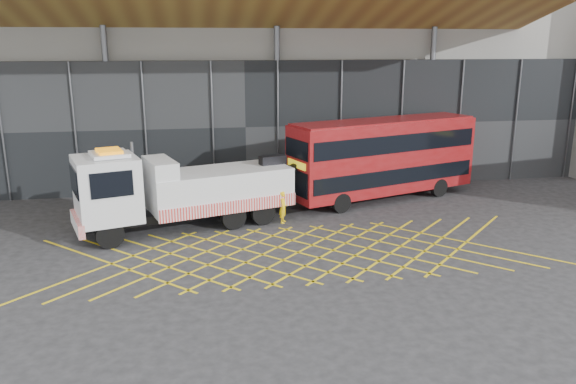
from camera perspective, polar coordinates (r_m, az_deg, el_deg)
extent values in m
plane|color=#252527|center=(24.72, -6.33, -6.57)|extent=(120.00, 120.00, 0.00)
cube|color=yellow|center=(24.96, -17.48, -6.96)|extent=(7.16, 7.16, 0.01)
cube|color=yellow|center=(24.96, -17.48, -6.96)|extent=(7.16, 7.16, 0.01)
cube|color=yellow|center=(24.78, -13.79, -6.86)|extent=(7.16, 7.16, 0.01)
cube|color=yellow|center=(24.78, -13.79, -6.86)|extent=(7.16, 7.16, 0.01)
cube|color=yellow|center=(24.70, -10.07, -6.72)|extent=(7.16, 7.16, 0.01)
cube|color=yellow|center=(24.70, -10.07, -6.72)|extent=(7.16, 7.16, 0.01)
cube|color=yellow|center=(24.72, -6.34, -6.55)|extent=(7.16, 7.16, 0.01)
cube|color=yellow|center=(24.72, -6.34, -6.55)|extent=(7.16, 7.16, 0.01)
cube|color=yellow|center=(24.84, -2.63, -6.36)|extent=(7.16, 7.16, 0.01)
cube|color=yellow|center=(24.84, -2.63, -6.36)|extent=(7.16, 7.16, 0.01)
cube|color=yellow|center=(25.07, 1.03, -6.15)|extent=(7.16, 7.16, 0.01)
cube|color=yellow|center=(25.07, 1.03, -6.15)|extent=(7.16, 7.16, 0.01)
cube|color=yellow|center=(25.39, 4.60, -5.92)|extent=(7.16, 7.16, 0.01)
cube|color=yellow|center=(25.39, 4.60, -5.92)|extent=(7.16, 7.16, 0.01)
cube|color=yellow|center=(25.81, 8.06, -5.67)|extent=(7.16, 7.16, 0.01)
cube|color=yellow|center=(25.81, 8.06, -5.67)|extent=(7.16, 7.16, 0.01)
cube|color=yellow|center=(26.32, 11.40, -5.41)|extent=(7.16, 7.16, 0.01)
cube|color=yellow|center=(26.32, 11.40, -5.41)|extent=(7.16, 7.16, 0.01)
cube|color=yellow|center=(26.92, 14.60, -5.14)|extent=(7.16, 7.16, 0.01)
cube|color=yellow|center=(26.92, 14.60, -5.14)|extent=(7.16, 7.16, 0.01)
cube|color=yellow|center=(27.59, 17.65, -4.87)|extent=(7.16, 7.16, 0.01)
cube|color=yellow|center=(27.59, 17.65, -4.87)|extent=(7.16, 7.16, 0.01)
cube|color=gray|center=(42.11, -5.48, 14.81)|extent=(55.00, 14.00, 18.00)
cube|color=black|center=(35.19, -4.40, 6.67)|extent=(55.00, 0.80, 8.00)
cylinder|color=#595B60|center=(35.07, -17.64, 7.64)|extent=(0.36, 0.36, 10.00)
cylinder|color=#595B60|center=(35.10, -1.11, 8.33)|extent=(0.36, 0.36, 10.00)
cylinder|color=#595B60|center=(37.88, 14.19, 8.37)|extent=(0.36, 0.36, 10.00)
cube|color=black|center=(28.59, -9.91, -2.01)|extent=(10.77, 4.37, 0.40)
cube|color=white|center=(27.33, -17.91, 0.33)|extent=(3.49, 3.57, 2.99)
cube|color=black|center=(27.04, -20.92, 1.04)|extent=(0.81, 2.43, 1.26)
cube|color=red|center=(27.56, -20.61, -3.03)|extent=(1.17, 2.94, 0.63)
cube|color=orange|center=(27.00, -17.72, 4.00)|extent=(1.40, 1.63, 0.14)
cube|color=white|center=(28.78, -6.95, 0.48)|extent=(7.66, 4.88, 1.84)
cube|color=red|center=(27.63, -5.85, -1.58)|extent=(6.82, 2.20, 0.63)
cube|color=white|center=(27.64, -12.87, 2.43)|extent=(1.92, 2.98, 0.80)
cube|color=black|center=(29.66, -1.58, 3.18)|extent=(1.49, 0.96, 0.57)
cube|color=black|center=(30.28, 0.39, 2.32)|extent=(2.52, 1.14, 1.24)
cylinder|color=black|center=(26.66, -17.65, -4.14)|extent=(1.33, 0.76, 1.26)
cylinder|color=black|center=(28.94, -18.47, -2.72)|extent=(1.33, 0.76, 1.26)
cylinder|color=black|center=(28.71, -2.59, -2.08)|extent=(1.33, 0.76, 1.26)
cylinder|color=black|center=(30.84, -4.45, -0.91)|extent=(1.33, 0.76, 1.26)
cylinder|color=#595B60|center=(28.54, -15.44, 2.42)|extent=(0.16, 0.16, 2.53)
cube|color=maroon|center=(33.40, 9.67, 3.61)|extent=(11.87, 6.28, 4.10)
cube|color=black|center=(33.59, 9.60, 2.01)|extent=(11.45, 6.19, 0.90)
cube|color=black|center=(33.23, 9.74, 5.20)|extent=(11.45, 6.19, 1.00)
cube|color=black|center=(30.43, 0.88, 0.98)|extent=(0.82, 2.26, 1.37)
cube|color=black|center=(30.04, 0.90, 4.40)|extent=(0.82, 2.26, 1.00)
cube|color=yellow|center=(30.20, 0.87, 2.82)|extent=(0.66, 1.80, 0.37)
cube|color=maroon|center=(33.06, 9.83, 7.15)|extent=(11.58, 6.00, 0.13)
cylinder|color=black|center=(30.82, 5.43, -1.11)|extent=(1.14, 0.65, 1.10)
cylinder|color=black|center=(32.76, 3.11, -0.09)|extent=(1.14, 0.65, 1.10)
cylinder|color=black|center=(35.12, 15.09, 0.43)|extent=(1.14, 0.65, 1.10)
cylinder|color=black|center=(36.84, 12.56, 1.25)|extent=(1.14, 0.65, 1.10)
imported|color=yellow|center=(28.89, -0.50, -1.54)|extent=(0.59, 0.71, 1.67)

